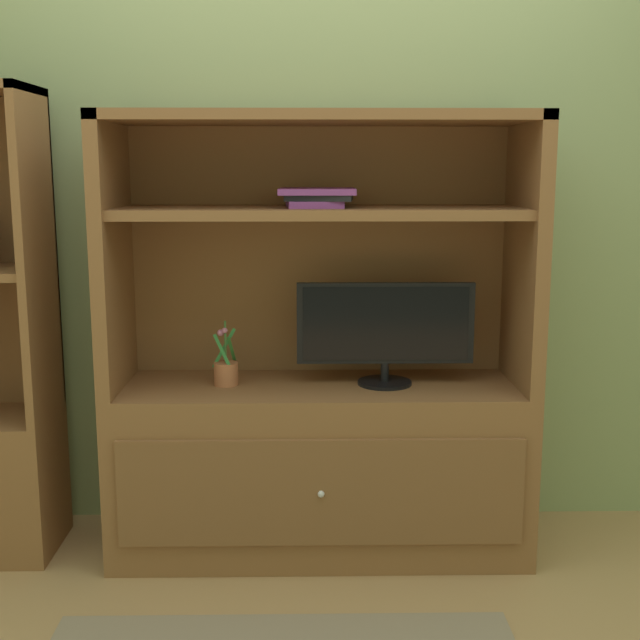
{
  "coord_description": "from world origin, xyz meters",
  "views": [
    {
      "loc": [
        -0.05,
        -2.56,
        1.42
      ],
      "look_at": [
        0.0,
        0.35,
        0.88
      ],
      "focal_mm": 46.77,
      "sensor_mm": 36.0,
      "label": 1
    }
  ],
  "objects": [
    {
      "name": "ground_plane",
      "position": [
        0.0,
        0.0,
        0.0
      ],
      "size": [
        8.0,
        8.0,
        0.0
      ],
      "primitive_type": "plane",
      "color": "tan"
    },
    {
      "name": "painted_rear_wall",
      "position": [
        0.0,
        0.75,
        1.4
      ],
      "size": [
        6.0,
        0.1,
        2.8
      ],
      "primitive_type": "cube",
      "color": "#8C9E6B",
      "rests_on": "ground_plane"
    },
    {
      "name": "media_console",
      "position": [
        0.0,
        0.41,
        0.51
      ],
      "size": [
        1.52,
        0.53,
        1.6
      ],
      "color": "brown",
      "rests_on": "ground_plane"
    },
    {
      "name": "tv_monitor",
      "position": [
        0.24,
        0.4,
        0.84
      ],
      "size": [
        0.64,
        0.2,
        0.38
      ],
      "color": "black",
      "rests_on": "media_console"
    },
    {
      "name": "potted_plant",
      "position": [
        -0.34,
        0.4,
        0.68
      ],
      "size": [
        0.1,
        0.12,
        0.24
      ],
      "color": "#B26642",
      "rests_on": "media_console"
    },
    {
      "name": "magazine_stack",
      "position": [
        -0.01,
        0.4,
        1.32
      ],
      "size": [
        0.27,
        0.29,
        0.07
      ],
      "color": "purple",
      "rests_on": "media_console"
    }
  ]
}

